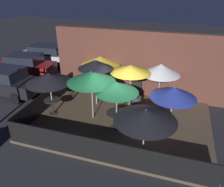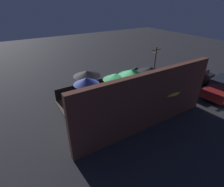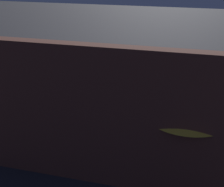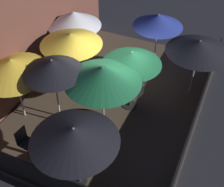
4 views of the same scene
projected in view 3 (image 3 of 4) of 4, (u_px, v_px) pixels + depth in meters
The scene contains 15 objects.
ground_plane at pixel (130, 125), 11.14m from camera, with size 60.00×60.00×0.00m, color #26262B.
patio_deck at pixel (130, 124), 11.11m from camera, with size 8.04×5.74×0.12m.
building_wall at pixel (106, 119), 7.65m from camera, with size 9.64×0.36×3.71m.
fence_front at pixel (144, 82), 13.40m from camera, with size 7.84×0.05×0.95m.
patio_umbrella_0 at pixel (137, 65), 10.82m from camera, with size 1.84×1.84×2.18m.
patio_umbrella_2 at pixel (183, 79), 8.81m from camera, with size 1.73×1.73×2.44m.
patio_umbrella_3 at pixel (121, 85), 8.92m from camera, with size 2.04×2.04×2.23m.
patio_umbrella_4 at pixel (77, 55), 11.37m from camera, with size 1.77×1.77×2.33m.
patio_umbrella_5 at pixel (188, 106), 7.74m from camera, with size 2.18×2.18×2.23m.
patio_umbrella_6 at pixel (66, 93), 8.69m from camera, with size 1.97×1.97×2.20m.
patio_umbrella_7 at pixel (109, 50), 12.69m from camera, with size 2.13×2.13×2.14m.
patio_umbrella_8 at pixel (174, 67), 10.13m from camera, with size 2.19×2.19×2.38m.
dining_table_0 at pixel (136, 101), 11.36m from camera, with size 0.90×0.90×0.75m.
patio_chair_1 at pixel (106, 146), 8.76m from camera, with size 0.44×0.44×0.95m.
patron_0 at pixel (111, 112), 10.57m from camera, with size 0.47×0.47×1.31m.
Camera 3 is at (-1.87, 9.60, 5.49)m, focal length 50.00 mm.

